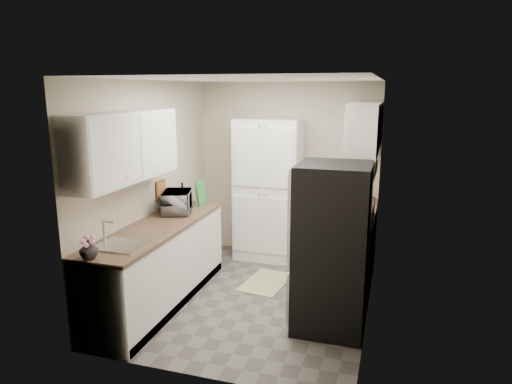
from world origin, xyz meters
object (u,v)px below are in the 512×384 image
(wine_bottle, at_px, (182,196))
(refrigerator, at_px, (332,248))
(toaster_oven, at_px, (353,196))
(pantry_cabinet, at_px, (268,190))
(electric_range, at_px, (343,256))
(microwave, at_px, (177,202))

(wine_bottle, bearing_deg, refrigerator, -21.51)
(wine_bottle, distance_m, toaster_oven, 2.24)
(pantry_cabinet, height_order, electric_range, pantry_cabinet)
(electric_range, height_order, wine_bottle, wine_bottle)
(pantry_cabinet, xyz_separation_m, wine_bottle, (-0.88, -0.93, 0.07))
(refrigerator, height_order, toaster_oven, refrigerator)
(pantry_cabinet, relative_size, refrigerator, 1.18)
(electric_range, relative_size, wine_bottle, 3.87)
(refrigerator, height_order, wine_bottle, refrigerator)
(pantry_cabinet, bearing_deg, refrigerator, -56.54)
(electric_range, distance_m, wine_bottle, 2.14)
(pantry_cabinet, xyz_separation_m, microwave, (-0.82, -1.19, 0.05))
(pantry_cabinet, bearing_deg, electric_range, -38.22)
(wine_bottle, bearing_deg, toaster_oven, 22.15)
(wine_bottle, xyz_separation_m, toaster_oven, (2.07, 0.84, -0.05))
(refrigerator, bearing_deg, toaster_oven, 88.18)
(electric_range, relative_size, refrigerator, 0.66)
(electric_range, xyz_separation_m, refrigerator, (-0.03, -0.80, 0.37))
(wine_bottle, height_order, toaster_oven, wine_bottle)
(pantry_cabinet, xyz_separation_m, electric_range, (1.17, -0.93, -0.52))
(electric_range, relative_size, toaster_oven, 3.48)
(pantry_cabinet, relative_size, microwave, 4.19)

